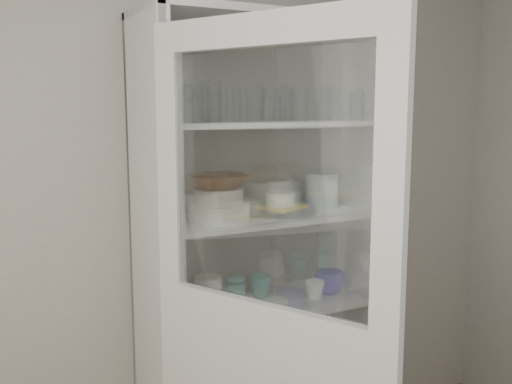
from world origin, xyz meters
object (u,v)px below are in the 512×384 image
grey_bowl_stack (322,190)px  goblet_3 (325,102)px  terracotta_bowl (218,181)px  glass_platter (280,210)px  mug_white (315,290)px  mug_blue (329,282)px  pantry_cabinet (250,281)px  yellow_trivet (280,207)px  goblet_1 (200,101)px  cream_bowl (218,196)px  white_canister (208,293)px  mug_teal (261,286)px  plate_stack_back (209,203)px  goblet_0 (188,101)px  tin_box (264,379)px  teal_jar (236,290)px  measuring_cups (217,311)px  white_ramekin (280,199)px  plate_stack_front (219,212)px  goblet_2 (303,102)px  cupboard_door (266,371)px

grey_bowl_stack → goblet_3: bearing=49.2°
goblet_3 → terracotta_bowl: bearing=-167.5°
glass_platter → grey_bowl_stack: (0.23, 0.01, 0.07)m
mug_white → mug_blue: bearing=23.1°
pantry_cabinet → yellow_trivet: pantry_cabinet is taller
goblet_1 → cream_bowl: bearing=-88.0°
glass_platter → terracotta_bowl: bearing=-172.0°
grey_bowl_stack → white_canister: (-0.56, 0.03, -0.41)m
mug_teal → plate_stack_back: bearing=-164.6°
goblet_0 → goblet_1: (0.05, 0.00, 0.00)m
goblet_3 → tin_box: 1.31m
mug_white → teal_jar: bearing=163.6°
grey_bowl_stack → measuring_cups: bearing=-173.2°
white_ramekin → mug_blue: size_ratio=0.97×
tin_box → teal_jar: bearing=153.9°
goblet_1 → mug_white: size_ratio=1.93×
white_ramekin → white_canister: 0.51m
goblet_1 → teal_jar: 0.85m
cream_bowl → white_ramekin: size_ratio=1.54×
white_ramekin → cream_bowl: bearing=-172.0°
mug_teal → yellow_trivet: bearing=-29.3°
plate_stack_front → white_canister: size_ratio=1.81×
white_canister → tin_box: size_ratio=0.71×
goblet_2 → goblet_1: bearing=177.4°
goblet_0 → white_ramekin: 0.58m
terracotta_bowl → tin_box: terracotta_bowl is taller
cupboard_door → tin_box: cupboard_door is taller
goblet_0 → cream_bowl: (0.06, -0.16, -0.38)m
goblet_1 → pantry_cabinet: bearing=-10.9°
plate_stack_back → mug_teal: size_ratio=2.19×
goblet_0 → grey_bowl_stack: 0.74m
cream_bowl → mug_white: size_ratio=2.25×
goblet_0 → mug_blue: bearing=-14.1°
cupboard_door → goblet_3: cupboard_door is taller
goblet_3 → plate_stack_front: bearing=-167.5°
yellow_trivet → goblet_3: bearing=17.1°
white_canister → measuring_cups: bearing=-90.9°
goblet_3 → terracotta_bowl: goblet_3 is taller
grey_bowl_stack → teal_jar: size_ratio=1.54×
white_canister → glass_platter: bearing=-6.7°
measuring_cups → terracotta_bowl: bearing=26.9°
grey_bowl_stack → mug_blue: 0.43m
pantry_cabinet → cream_bowl: (-0.21, -0.12, 0.42)m
glass_platter → teal_jar: 0.41m
goblet_1 → goblet_3: 0.62m
white_canister → mug_white: bearing=-13.0°
goblet_2 → plate_stack_front: 0.68m
yellow_trivet → white_canister: bearing=173.3°
terracotta_bowl → teal_jar: terracotta_bowl is taller
mug_teal → cream_bowl: bearing=-133.2°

